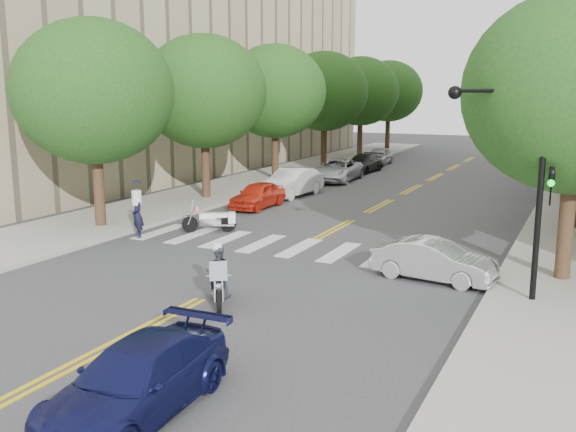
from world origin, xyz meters
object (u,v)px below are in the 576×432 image
Objects in this scene: convertible at (434,260)px; sedan_blue at (137,380)px; motorcycle_police at (218,276)px; motorcycle_parked at (214,220)px; officer_standing at (137,215)px.

convertible is 0.85× the size of sedan_blue.
motorcycle_police is 6.58m from convertible.
sedan_blue is (6.73, -13.23, 0.14)m from motorcycle_parked.
sedan_blue is (-2.80, -10.36, 0.02)m from convertible.
officer_standing reaches higher than motorcycle_police.
convertible is at bearing 73.18° from sedan_blue.
officer_standing is at bearing 103.41° from motorcycle_parked.
motorcycle_police is at bearing -2.84° from officer_standing.
sedan_blue is at bearing 75.37° from motorcycle_police.
officer_standing reaches higher than sedan_blue.
motorcycle_police reaches higher than motorcycle_parked.
motorcycle_parked is 9.95m from convertible.
motorcycle_parked is 3.03m from officer_standing.
convertible is 10.73m from sedan_blue.
motorcycle_police is 8.92m from motorcycle_parked.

